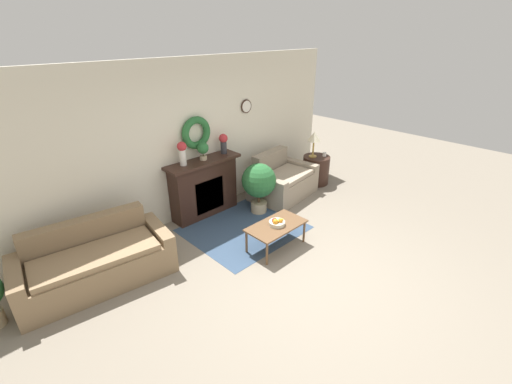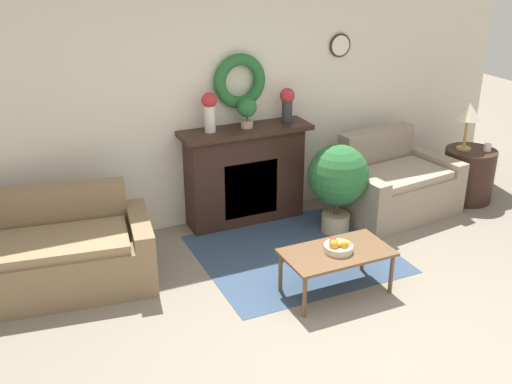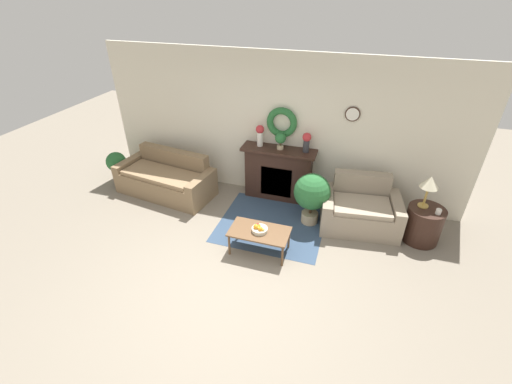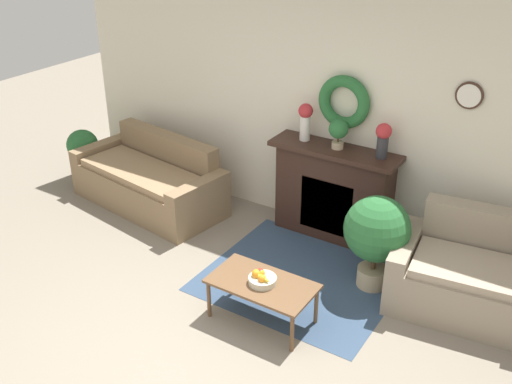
# 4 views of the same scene
# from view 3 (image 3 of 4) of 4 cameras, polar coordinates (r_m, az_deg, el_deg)

# --- Properties ---
(ground_plane) EXTENTS (16.00, 16.00, 0.00)m
(ground_plane) POSITION_cam_3_polar(r_m,az_deg,el_deg) (4.98, -4.91, -15.62)
(ground_plane) COLOR gray
(floor_rug) EXTENTS (1.80, 1.61, 0.01)m
(floor_rug) POSITION_cam_3_polar(r_m,az_deg,el_deg) (6.07, 2.62, -5.29)
(floor_rug) COLOR #334760
(floor_rug) RESTS_ON ground_plane
(wall_back) EXTENTS (6.80, 0.19, 2.70)m
(wall_back) POSITION_cam_3_polar(r_m,az_deg,el_deg) (6.39, 3.80, 10.62)
(wall_back) COLOR beige
(wall_back) RESTS_ON ground_plane
(fireplace) EXTENTS (1.38, 0.41, 1.04)m
(fireplace) POSITION_cam_3_polar(r_m,az_deg,el_deg) (6.54, 3.73, 3.15)
(fireplace) COLOR #331E16
(fireplace) RESTS_ON ground_plane
(couch_left) EXTENTS (2.00, 1.11, 0.81)m
(couch_left) POSITION_cam_3_polar(r_m,az_deg,el_deg) (7.02, -14.69, 2.07)
(couch_left) COLOR #846B4C
(couch_left) RESTS_ON ground_plane
(loveseat_right) EXTENTS (1.39, 1.03, 0.87)m
(loveseat_right) POSITION_cam_3_polar(r_m,az_deg,el_deg) (6.12, 16.92, -2.93)
(loveseat_right) COLOR gray
(loveseat_right) RESTS_ON ground_plane
(coffee_table) EXTENTS (0.92, 0.51, 0.40)m
(coffee_table) POSITION_cam_3_polar(r_m,az_deg,el_deg) (5.29, 0.58, -6.84)
(coffee_table) COLOR brown
(coffee_table) RESTS_ON ground_plane
(fruit_bowl) EXTENTS (0.24, 0.24, 0.12)m
(fruit_bowl) POSITION_cam_3_polar(r_m,az_deg,el_deg) (5.23, 0.53, -6.13)
(fruit_bowl) COLOR beige
(fruit_bowl) RESTS_ON coffee_table
(side_table_by_loveseat) EXTENTS (0.57, 0.57, 0.61)m
(side_table_by_loveseat) POSITION_cam_3_polar(r_m,az_deg,el_deg) (6.17, 26.07, -4.87)
(side_table_by_loveseat) COLOR #331E16
(side_table_by_loveseat) RESTS_ON ground_plane
(table_lamp) EXTENTS (0.28, 0.28, 0.54)m
(table_lamp) POSITION_cam_3_polar(r_m,az_deg,el_deg) (5.84, 27.00, 1.32)
(table_lamp) COLOR #B28E42
(table_lamp) RESTS_ON side_table_by_loveseat
(mug) EXTENTS (0.08, 0.08, 0.08)m
(mug) POSITION_cam_3_polar(r_m,az_deg,el_deg) (5.93, 28.14, -2.90)
(mug) COLOR silver
(mug) RESTS_ON side_table_by_loveseat
(vase_on_mantel_left) EXTENTS (0.15, 0.15, 0.40)m
(vase_on_mantel_left) POSITION_cam_3_polar(r_m,az_deg,el_deg) (6.31, 0.67, 9.66)
(vase_on_mantel_left) COLOR silver
(vase_on_mantel_left) RESTS_ON fireplace
(vase_on_mantel_right) EXTENTS (0.16, 0.16, 0.36)m
(vase_on_mantel_right) POSITION_cam_3_polar(r_m,az_deg,el_deg) (6.15, 8.43, 8.42)
(vase_on_mantel_right) COLOR #2D2D33
(vase_on_mantel_right) RESTS_ON fireplace
(potted_plant_on_mantel) EXTENTS (0.20, 0.20, 0.31)m
(potted_plant_on_mantel) POSITION_cam_3_polar(r_m,az_deg,el_deg) (6.22, 4.10, 8.80)
(potted_plant_on_mantel) COLOR tan
(potted_plant_on_mantel) RESTS_ON fireplace
(potted_plant_floor_by_couch) EXTENTS (0.40, 0.40, 0.68)m
(potted_plant_floor_by_couch) POSITION_cam_3_polar(r_m,az_deg,el_deg) (7.65, -22.20, 4.34)
(potted_plant_floor_by_couch) COLOR tan
(potted_plant_floor_by_couch) RESTS_ON ground_plane
(potted_plant_floor_by_loveseat) EXTENTS (0.62, 0.62, 0.94)m
(potted_plant_floor_by_loveseat) POSITION_cam_3_polar(r_m,az_deg,el_deg) (5.86, 9.30, -0.23)
(potted_plant_floor_by_loveseat) COLOR tan
(potted_plant_floor_by_loveseat) RESTS_ON ground_plane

